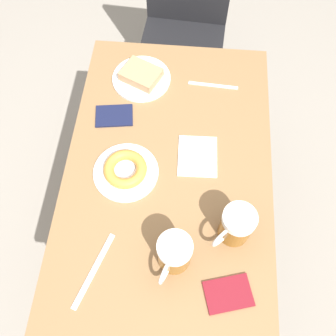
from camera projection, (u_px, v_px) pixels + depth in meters
name	position (u px, v px, depth m)	size (l,w,h in m)	color
ground_plane	(168.00, 239.00, 1.84)	(8.00, 8.00, 0.00)	gray
table	(168.00, 180.00, 1.25)	(0.66, 1.08, 0.74)	olive
chair	(185.00, 17.00, 1.79)	(0.43, 0.43, 0.91)	black
plate_with_cake	(141.00, 76.00, 1.34)	(0.21, 0.21, 0.04)	silver
plate_with_donut	(126.00, 170.00, 1.17)	(0.21, 0.21, 0.04)	silver
beer_mug_left	(236.00, 225.00, 1.04)	(0.12, 0.11, 0.13)	#8C5619
beer_mug_center	(174.00, 254.00, 1.00)	(0.09, 0.13, 0.13)	#8C5619
napkin_folded	(198.00, 156.00, 1.21)	(0.13, 0.15, 0.00)	white
fork	(213.00, 85.00, 1.34)	(0.18, 0.02, 0.00)	silver
knife	(94.00, 270.00, 1.04)	(0.09, 0.22, 0.00)	silver
passport_near_edge	(114.00, 116.00, 1.28)	(0.14, 0.11, 0.01)	#141938
passport_far_edge	(228.00, 294.00, 1.01)	(0.15, 0.12, 0.01)	maroon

